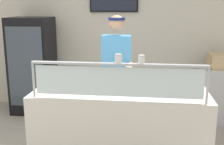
{
  "coord_description": "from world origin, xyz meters",
  "views": [
    {
      "loc": [
        1.25,
        -2.7,
        1.89
      ],
      "look_at": [
        0.88,
        0.4,
        1.15
      ],
      "focal_mm": 46.26,
      "sensor_mm": 36.0,
      "label": 1
    }
  ],
  "objects_px": {
    "pepper_flake_shaker": "(141,60)",
    "drink_fridge": "(33,66)",
    "pizza_box_stack": "(222,61)",
    "parmesan_shaker": "(118,59)",
    "worker_figure": "(117,72)",
    "pizza_server": "(101,86)",
    "pizza_tray": "(103,88)"
  },
  "relations": [
    {
      "from": "pizza_server",
      "to": "pepper_flake_shaker",
      "type": "bearing_deg",
      "value": -46.7
    },
    {
      "from": "pepper_flake_shaker",
      "to": "pizza_box_stack",
      "type": "height_order",
      "value": "pepper_flake_shaker"
    },
    {
      "from": "pizza_tray",
      "to": "parmesan_shaker",
      "type": "height_order",
      "value": "parmesan_shaker"
    },
    {
      "from": "pizza_server",
      "to": "pizza_box_stack",
      "type": "bearing_deg",
      "value": 33.86
    },
    {
      "from": "pizza_server",
      "to": "parmesan_shaker",
      "type": "distance_m",
      "value": 0.56
    },
    {
      "from": "pizza_server",
      "to": "drink_fridge",
      "type": "height_order",
      "value": "drink_fridge"
    },
    {
      "from": "parmesan_shaker",
      "to": "worker_figure",
      "type": "distance_m",
      "value": 1.05
    },
    {
      "from": "pepper_flake_shaker",
      "to": "drink_fridge",
      "type": "bearing_deg",
      "value": 134.02
    },
    {
      "from": "pepper_flake_shaker",
      "to": "pizza_box_stack",
      "type": "xyz_separation_m",
      "value": [
        1.26,
        1.96,
        -0.36
      ]
    },
    {
      "from": "pizza_box_stack",
      "to": "pepper_flake_shaker",
      "type": "bearing_deg",
      "value": -122.58
    },
    {
      "from": "pizza_tray",
      "to": "parmesan_shaker",
      "type": "relative_size",
      "value": 5.36
    },
    {
      "from": "pepper_flake_shaker",
      "to": "pizza_box_stack",
      "type": "relative_size",
      "value": 0.2
    },
    {
      "from": "pizza_tray",
      "to": "worker_figure",
      "type": "bearing_deg",
      "value": 81.25
    },
    {
      "from": "pizza_server",
      "to": "pizza_box_stack",
      "type": "height_order",
      "value": "pizza_box_stack"
    },
    {
      "from": "pizza_box_stack",
      "to": "pizza_server",
      "type": "bearing_deg",
      "value": -136.48
    },
    {
      "from": "parmesan_shaker",
      "to": "drink_fridge",
      "type": "bearing_deg",
      "value": 130.52
    },
    {
      "from": "parmesan_shaker",
      "to": "pizza_tray",
      "type": "bearing_deg",
      "value": 120.39
    },
    {
      "from": "worker_figure",
      "to": "pizza_tray",
      "type": "bearing_deg",
      "value": -98.75
    },
    {
      "from": "pizza_server",
      "to": "worker_figure",
      "type": "height_order",
      "value": "worker_figure"
    },
    {
      "from": "parmesan_shaker",
      "to": "pepper_flake_shaker",
      "type": "height_order",
      "value": "parmesan_shaker"
    },
    {
      "from": "pizza_tray",
      "to": "pizza_server",
      "type": "height_order",
      "value": "pizza_server"
    },
    {
      "from": "pepper_flake_shaker",
      "to": "worker_figure",
      "type": "bearing_deg",
      "value": 109.29
    },
    {
      "from": "pizza_server",
      "to": "parmesan_shaker",
      "type": "bearing_deg",
      "value": -65.88
    },
    {
      "from": "pizza_server",
      "to": "worker_figure",
      "type": "relative_size",
      "value": 0.16
    },
    {
      "from": "pizza_tray",
      "to": "worker_figure",
      "type": "xyz_separation_m",
      "value": [
        0.09,
        0.61,
        0.04
      ]
    },
    {
      "from": "parmesan_shaker",
      "to": "worker_figure",
      "type": "height_order",
      "value": "worker_figure"
    },
    {
      "from": "pizza_server",
      "to": "pepper_flake_shaker",
      "type": "distance_m",
      "value": 0.68
    },
    {
      "from": "pizza_server",
      "to": "pepper_flake_shaker",
      "type": "height_order",
      "value": "pepper_flake_shaker"
    },
    {
      "from": "pizza_tray",
      "to": "pizza_box_stack",
      "type": "bearing_deg",
      "value": 43.44
    },
    {
      "from": "pizza_tray",
      "to": "pizza_box_stack",
      "type": "xyz_separation_m",
      "value": [
        1.69,
        1.6,
        0.04
      ]
    },
    {
      "from": "drink_fridge",
      "to": "pizza_box_stack",
      "type": "relative_size",
      "value": 3.85
    },
    {
      "from": "parmesan_shaker",
      "to": "pizza_box_stack",
      "type": "xyz_separation_m",
      "value": [
        1.48,
        1.96,
        -0.36
      ]
    }
  ]
}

